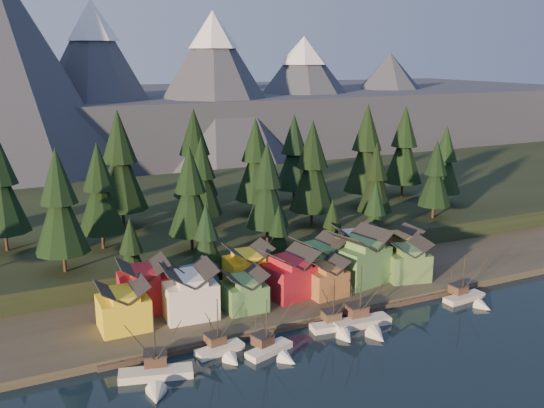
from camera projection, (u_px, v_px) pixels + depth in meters
name	position (u px, v px, depth m)	size (l,w,h in m)	color
ground	(358.00, 359.00, 100.93)	(500.00, 500.00, 0.00)	black
shore_strip	(258.00, 278.00, 135.67)	(400.00, 50.00, 1.50)	#373128
hillside	(188.00, 216.00, 178.77)	(420.00, 100.00, 6.00)	black
dock	(310.00, 319.00, 115.21)	(80.00, 4.00, 1.00)	#4A3D35
mountain_ridge	(93.00, 106.00, 279.31)	(560.00, 190.00, 90.00)	#404553
boat_0	(155.00, 369.00, 93.56)	(12.28, 12.86, 12.39)	beige
boat_1	(222.00, 343.00, 101.99)	(8.97, 9.54, 10.70)	white
boat_2	(273.00, 344.00, 101.96)	(9.34, 9.83, 10.72)	white
boat_3	(337.00, 321.00, 110.74)	(9.63, 10.30, 10.88)	white
boat_4	(365.00, 316.00, 111.84)	(11.64, 12.52, 12.79)	beige
boat_6	(469.00, 293.00, 123.74)	(9.83, 10.57, 10.83)	beige
house_front_0	(123.00, 305.00, 107.97)	(8.62, 8.14, 8.61)	yellow
house_front_1	(189.00, 290.00, 113.06)	(10.09, 9.73, 9.85)	silver
house_front_2	(244.00, 289.00, 116.44)	(7.98, 8.04, 7.59)	#518347
house_front_3	(290.00, 272.00, 122.63)	(10.76, 10.40, 9.52)	maroon
house_front_4	(325.00, 276.00, 123.48)	(7.91, 8.48, 7.66)	brown
house_front_5	(359.00, 255.00, 129.88)	(12.65, 11.90, 11.36)	#538749
house_front_6	(407.00, 259.00, 132.00)	(10.43, 10.07, 8.76)	#517A42
house_back_0	(144.00, 284.00, 115.69)	(9.63, 9.29, 9.92)	#A41922
house_back_1	(194.00, 283.00, 118.74)	(8.11, 8.20, 8.31)	#375D84
house_back_2	(248.00, 266.00, 126.11)	(9.30, 8.60, 9.52)	yellow
house_back_3	(318.00, 259.00, 130.28)	(10.58, 9.65, 9.80)	#468149
house_back_4	(356.00, 247.00, 136.99)	(10.98, 10.67, 10.36)	beige
house_back_5	(400.00, 246.00, 140.22)	(8.24, 8.34, 8.91)	#AB7A3C
tree_hill_1	(0.00, 186.00, 134.01)	(11.87, 11.87, 27.64)	#332319
tree_hill_2	(60.00, 205.00, 121.03)	(11.07, 11.07, 25.80)	#332319
tree_hill_3	(100.00, 191.00, 135.89)	(10.60, 10.60, 24.68)	#332319
tree_hill_4	(120.00, 164.00, 151.62)	(13.03, 13.03, 30.36)	#332319
tree_hill_5	(190.00, 194.00, 134.85)	(10.36, 10.36, 24.12)	#332319
tree_hill_6	(202.00, 179.00, 151.40)	(10.16, 10.16, 23.66)	#332319
tree_hill_7	(267.00, 188.00, 140.74)	(10.33, 10.33, 24.05)	#332319
tree_hill_8	(256.00, 162.00, 164.69)	(11.60, 11.60, 27.02)	#332319
tree_hill_9	(312.00, 169.00, 153.15)	(11.86, 11.86, 27.64)	#332319
tree_hill_10	(294.00, 155.00, 178.51)	(11.39, 11.39, 26.54)	#332319
tree_hill_11	(376.00, 180.00, 156.37)	(9.26, 9.26, 21.56)	#332319
tree_hill_12	(367.00, 151.00, 172.61)	(12.89, 12.89, 30.02)	#332319
tree_hill_13	(435.00, 176.00, 162.26)	(9.22, 9.22, 21.47)	#332319
tree_hill_14	(404.00, 148.00, 185.69)	(12.17, 12.17, 28.36)	#332319
tree_hill_15	(195.00, 156.00, 167.20)	(12.53, 12.53, 29.18)	#332319
tree_hill_17	(445.00, 162.00, 175.79)	(10.12, 10.12, 23.58)	#332319
tree_shore_0	(131.00, 253.00, 121.43)	(7.13, 7.13, 16.61)	#332319
tree_shore_1	(207.00, 240.00, 128.04)	(7.66, 7.66, 17.85)	#332319
tree_shore_2	(279.00, 236.00, 135.58)	(6.57, 6.57, 15.30)	#332319
tree_shore_3	(332.00, 228.00, 141.50)	(6.59, 6.59, 15.36)	#332319
tree_shore_4	(375.00, 215.00, 146.16)	(7.97, 7.97, 18.56)	#332319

